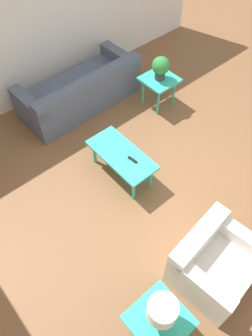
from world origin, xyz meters
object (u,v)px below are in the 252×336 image
at_px(side_table_lamp, 159,322).
at_px(table_lamp, 162,311).
at_px(side_table_plant, 159,82).
at_px(coffee_table, 122,156).
at_px(potted_plant, 161,67).
at_px(sofa, 81,92).
at_px(armchair, 213,263).

relative_size(side_table_lamp, table_lamp, 1.26).
bearing_deg(side_table_lamp, side_table_plant, -44.54).
distance_m(coffee_table, potted_plant, 1.78).
bearing_deg(sofa, side_table_plant, 138.32).
relative_size(armchair, table_lamp, 2.24).
bearing_deg(table_lamp, sofa, -24.45).
distance_m(sofa, table_lamp, 4.05).
bearing_deg(sofa, coffee_table, 72.46).
height_order(coffee_table, side_table_lamp, side_table_lamp).
bearing_deg(table_lamp, side_table_plant, -44.54).
distance_m(sofa, armchair, 3.66).
bearing_deg(armchair, side_table_plant, 51.02).
relative_size(sofa, side_table_plant, 3.86).
bearing_deg(coffee_table, table_lamp, 149.12).
height_order(side_table_lamp, table_lamp, table_lamp).
xyz_separation_m(coffee_table, potted_plant, (0.80, -1.54, 0.39)).
bearing_deg(side_table_lamp, table_lamp, 0.00).
xyz_separation_m(armchair, table_lamp, (-0.06, 0.97, 0.57)).
bearing_deg(coffee_table, sofa, -16.14).
height_order(armchair, potted_plant, potted_plant).
distance_m(armchair, side_table_plant, 3.22).
relative_size(potted_plant, table_lamp, 0.90).
bearing_deg(side_table_lamp, potted_plant, -44.54).
bearing_deg(side_table_lamp, sofa, -24.45).
distance_m(armchair, potted_plant, 3.25).
height_order(armchair, side_table_lamp, armchair).
bearing_deg(potted_plant, coffee_table, 117.49).
bearing_deg(side_table_plant, potted_plant, 180.00).
bearing_deg(potted_plant, side_table_lamp, 135.46).
xyz_separation_m(sofa, table_lamp, (-3.65, 1.66, 0.58)).
bearing_deg(potted_plant, armchair, 147.16).
distance_m(coffee_table, side_table_lamp, 2.28).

